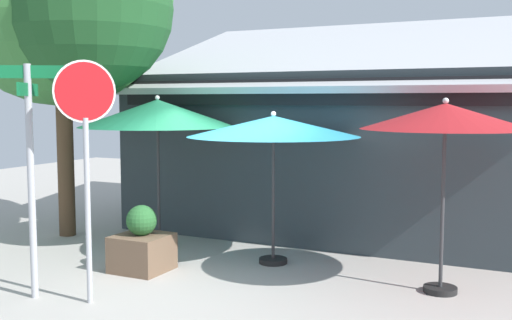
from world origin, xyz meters
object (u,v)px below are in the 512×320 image
object	(u,v)px
stop_sign	(86,136)
patio_umbrella_forest_green_left	(158,114)
patio_umbrella_teal_center	(273,127)
patio_umbrella_crimson_right	(445,118)
street_sign_post	(30,155)
sidewalk_planter	(142,245)

from	to	relation	value
stop_sign	patio_umbrella_forest_green_left	distance (m)	3.05
patio_umbrella_forest_green_left	patio_umbrella_teal_center	distance (m)	2.27
stop_sign	patio_umbrella_crimson_right	distance (m)	4.55
patio_umbrella_crimson_right	patio_umbrella_forest_green_left	bearing A→B (deg)	173.72
stop_sign	patio_umbrella_forest_green_left	bearing A→B (deg)	108.55
patio_umbrella_forest_green_left	patio_umbrella_crimson_right	bearing A→B (deg)	-6.28
patio_umbrella_forest_green_left	patio_umbrella_teal_center	size ratio (longest dim) A/B	1.01
patio_umbrella_teal_center	patio_umbrella_crimson_right	size ratio (longest dim) A/B	1.04
street_sign_post	sidewalk_planter	xyz separation A→B (m)	(0.49, 1.63, -1.46)
patio_umbrella_forest_green_left	patio_umbrella_crimson_right	size ratio (longest dim) A/B	1.05
stop_sign	street_sign_post	bearing A→B (deg)	-168.60
street_sign_post	patio_umbrella_forest_green_left	distance (m)	3.08
patio_umbrella_forest_green_left	patio_umbrella_teal_center	world-z (taller)	patio_umbrella_forest_green_left
stop_sign	patio_umbrella_teal_center	xyz separation A→B (m)	(1.29, 2.72, 0.02)
sidewalk_planter	patio_umbrella_crimson_right	bearing A→B (deg)	11.85
patio_umbrella_forest_green_left	sidewalk_planter	world-z (taller)	patio_umbrella_forest_green_left
stop_sign	patio_umbrella_crimson_right	xyz separation A→B (m)	(3.89, 2.35, 0.20)
patio_umbrella_teal_center	street_sign_post	bearing A→B (deg)	-125.68
street_sign_post	patio_umbrella_forest_green_left	world-z (taller)	street_sign_post
patio_umbrella_forest_green_left	patio_umbrella_crimson_right	xyz separation A→B (m)	(4.85, -0.53, 0.00)
street_sign_post	patio_umbrella_teal_center	world-z (taller)	street_sign_post
sidewalk_planter	patio_umbrella_teal_center	bearing A→B (deg)	38.29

